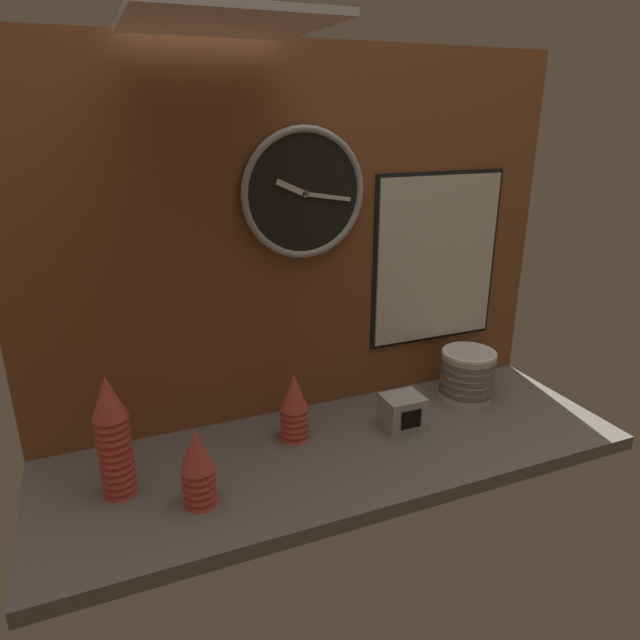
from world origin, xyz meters
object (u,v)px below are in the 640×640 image
object	(u,v)px
cup_stack_center	(294,407)
menu_board	(437,260)
wall_clock	(304,193)
bowl_stack_far_right	(467,374)
cup_stack_left	(198,467)
napkin_dispenser	(402,412)
cup_stack_far_left	(113,437)

from	to	relation	value
cup_stack_center	menu_board	distance (m)	0.66
wall_clock	menu_board	size ratio (longest dim) A/B	0.66
wall_clock	bowl_stack_far_right	bearing A→B (deg)	-14.49
cup_stack_left	menu_board	bearing A→B (deg)	21.93
cup_stack_left	cup_stack_center	xyz separation A→B (m)	(0.30, 0.18, 0.00)
cup_stack_center	napkin_dispenser	distance (m)	0.32
cup_stack_center	napkin_dispenser	size ratio (longest dim) A/B	1.72
wall_clock	napkin_dispenser	distance (m)	0.68
bowl_stack_far_right	cup_stack_far_left	bearing A→B (deg)	-175.23
wall_clock	menu_board	xyz separation A→B (m)	(0.45, 0.01, -0.23)
menu_board	wall_clock	bearing A→B (deg)	-178.88
wall_clock	cup_stack_far_left	bearing A→B (deg)	-158.84
cup_stack_far_left	wall_clock	bearing A→B (deg)	21.16
cup_stack_far_left	bowl_stack_far_right	world-z (taller)	cup_stack_far_left
cup_stack_far_left	cup_stack_center	bearing A→B (deg)	8.62
cup_stack_left	wall_clock	xyz separation A→B (m)	(0.40, 0.33, 0.56)
wall_clock	cup_stack_left	bearing A→B (deg)	-139.98
cup_stack_left	cup_stack_center	distance (m)	0.36
menu_board	napkin_dispenser	xyz separation A→B (m)	(-0.23, -0.22, -0.38)
cup_stack_center	wall_clock	world-z (taller)	wall_clock
menu_board	napkin_dispenser	size ratio (longest dim) A/B	4.72
bowl_stack_far_right	menu_board	distance (m)	0.38
cup_stack_left	wall_clock	bearing A→B (deg)	40.02
cup_stack_left	menu_board	size ratio (longest dim) A/B	0.37
cup_stack_left	napkin_dispenser	distance (m)	0.63
cup_stack_left	bowl_stack_far_right	xyz separation A→B (m)	(0.90, 0.20, -0.01)
cup_stack_center	cup_stack_far_left	xyz separation A→B (m)	(-0.48, -0.07, 0.06)
cup_stack_left	napkin_dispenser	xyz separation A→B (m)	(0.62, 0.12, -0.05)
cup_stack_left	bowl_stack_far_right	world-z (taller)	cup_stack_left
cup_stack_far_left	bowl_stack_far_right	bearing A→B (deg)	4.77
wall_clock	napkin_dispenser	size ratio (longest dim) A/B	3.09
cup_stack_left	cup_stack_center	size ratio (longest dim) A/B	1.00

